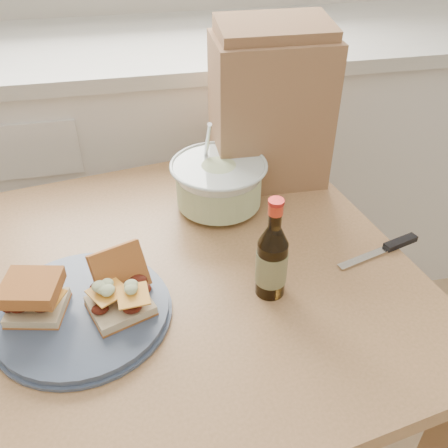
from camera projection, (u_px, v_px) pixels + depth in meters
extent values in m
cube|color=white|center=(159.00, 175.00, 1.83)|extent=(2.40, 0.60, 0.90)
cube|color=silver|center=(147.00, 45.00, 1.55)|extent=(2.50, 0.64, 0.04)
cube|color=tan|center=(189.00, 277.00, 1.01)|extent=(1.01, 1.01, 0.04)
cube|color=tan|center=(21.00, 318.00, 1.41)|extent=(0.07, 0.07, 0.69)
cube|color=tan|center=(270.00, 254.00, 1.63)|extent=(0.07, 0.07, 0.69)
cylinder|color=#404E68|center=(83.00, 312.00, 0.90)|extent=(0.31, 0.31, 0.02)
cube|color=beige|center=(38.00, 307.00, 0.88)|extent=(0.11, 0.11, 0.02)
cube|color=#FFA533|center=(34.00, 295.00, 0.86)|extent=(0.07, 0.07, 0.00)
cube|color=#B76430|center=(31.00, 287.00, 0.85)|extent=(0.11, 0.11, 0.03)
cube|color=beige|center=(120.00, 306.00, 0.88)|extent=(0.13, 0.12, 0.02)
cube|color=#FFA533|center=(118.00, 293.00, 0.86)|extent=(0.08, 0.08, 0.00)
cube|color=#B76430|center=(119.00, 270.00, 0.91)|extent=(0.11, 0.10, 0.09)
cone|color=silver|center=(219.00, 186.00, 1.15)|extent=(0.21, 0.21, 0.11)
cylinder|color=beige|center=(219.00, 188.00, 1.15)|extent=(0.20, 0.20, 0.07)
torus|color=silver|center=(219.00, 165.00, 1.11)|extent=(0.22, 0.22, 0.01)
cylinder|color=silver|center=(207.00, 145.00, 1.11)|extent=(0.01, 0.09, 0.15)
cylinder|color=black|center=(271.00, 268.00, 0.92)|extent=(0.06, 0.06, 0.12)
cone|color=black|center=(274.00, 235.00, 0.87)|extent=(0.06, 0.06, 0.04)
cylinder|color=black|center=(275.00, 216.00, 0.85)|extent=(0.02, 0.02, 0.05)
cylinder|color=red|center=(276.00, 209.00, 0.84)|extent=(0.03, 0.03, 0.02)
cylinder|color=#AE2220|center=(276.00, 202.00, 0.83)|extent=(0.03, 0.03, 0.01)
cylinder|color=#344120|center=(271.00, 266.00, 0.92)|extent=(0.06, 0.06, 0.07)
cube|color=silver|center=(367.00, 257.00, 1.03)|extent=(0.14, 0.06, 0.00)
cube|color=black|center=(400.00, 242.00, 1.06)|extent=(0.08, 0.04, 0.01)
cube|color=#A2764E|center=(270.00, 112.00, 1.18)|extent=(0.27, 0.18, 0.35)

